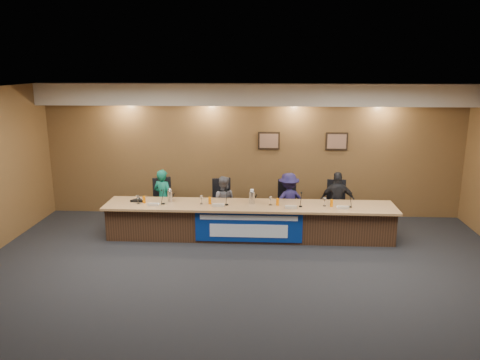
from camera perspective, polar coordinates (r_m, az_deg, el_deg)
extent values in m
plane|color=black|center=(7.95, 0.47, -13.15)|extent=(10.00, 10.00, 0.00)
cube|color=silver|center=(7.09, 0.53, 10.54)|extent=(10.00, 8.00, 0.04)
cube|color=brown|center=(11.26, 1.48, 3.60)|extent=(10.00, 0.04, 3.20)
cube|color=beige|center=(10.85, 1.48, 10.39)|extent=(10.00, 0.50, 0.50)
cube|color=#3F2617|center=(10.02, 1.15, -5.11)|extent=(6.00, 0.80, 0.70)
cube|color=#9E7347|center=(9.86, 1.15, -3.14)|extent=(6.10, 0.95, 0.05)
cube|color=navy|center=(9.62, 1.05, -5.74)|extent=(2.20, 0.02, 0.65)
cube|color=silver|center=(9.55, 1.06, -4.64)|extent=(2.00, 0.01, 0.10)
cube|color=silver|center=(9.64, 1.05, -6.22)|extent=(1.60, 0.01, 0.28)
cube|color=black|center=(11.18, 3.54, 4.80)|extent=(0.52, 0.04, 0.42)
cube|color=black|center=(11.30, 11.70, 4.64)|extent=(0.52, 0.04, 0.42)
imported|color=#0D5A45|center=(10.75, -9.34, -2.20)|extent=(0.57, 0.49, 1.33)
imported|color=#555359|center=(10.56, -2.10, -2.69)|extent=(0.61, 0.50, 1.20)
imported|color=#19143B|center=(10.52, 5.93, -2.58)|extent=(0.94, 0.73, 1.29)
imported|color=black|center=(10.62, 11.77, -2.53)|extent=(0.78, 0.33, 1.33)
cube|color=black|center=(10.90, -9.19, -2.99)|extent=(0.64, 0.64, 0.08)
cube|color=black|center=(10.69, -2.04, -3.15)|extent=(0.60, 0.60, 0.08)
cube|color=black|center=(10.66, 5.88, -3.27)|extent=(0.53, 0.53, 0.08)
cube|color=black|center=(10.77, 11.65, -3.31)|extent=(0.51, 0.51, 0.08)
cube|color=white|center=(9.88, -10.60, -2.92)|extent=(0.24, 0.08, 0.10)
cylinder|color=black|center=(10.01, -9.34, -2.86)|extent=(0.07, 0.07, 0.02)
cylinder|color=#E46C00|center=(10.14, -11.61, -2.36)|extent=(0.06, 0.06, 0.15)
cylinder|color=silver|center=(10.10, -12.33, -2.37)|extent=(0.08, 0.08, 0.18)
cube|color=white|center=(9.67, -2.69, -3.06)|extent=(0.24, 0.08, 0.10)
cylinder|color=black|center=(9.81, -1.63, -3.01)|extent=(0.07, 0.07, 0.02)
cylinder|color=#E46C00|center=(9.88, -3.70, -2.52)|extent=(0.06, 0.06, 0.15)
cylinder|color=silver|center=(9.89, -4.72, -2.43)|extent=(0.08, 0.08, 0.18)
cube|color=white|center=(9.58, 6.23, -3.29)|extent=(0.24, 0.08, 0.10)
cylinder|color=black|center=(9.77, 7.39, -3.20)|extent=(0.07, 0.07, 0.02)
cylinder|color=#E46C00|center=(9.80, 4.60, -2.68)|extent=(0.06, 0.06, 0.15)
cylinder|color=silver|center=(9.80, 3.73, -2.57)|extent=(0.08, 0.08, 0.18)
cube|color=white|center=(9.74, 12.48, -3.26)|extent=(0.24, 0.08, 0.10)
cylinder|color=black|center=(9.93, 13.23, -3.18)|extent=(0.07, 0.07, 0.02)
cylinder|color=#E46C00|center=(9.88, 11.10, -2.77)|extent=(0.06, 0.06, 0.15)
cylinder|color=silver|center=(9.87, 10.27, -2.66)|extent=(0.08, 0.08, 0.18)
cylinder|color=silver|center=(10.12, -8.51, -1.98)|extent=(0.11, 0.11, 0.24)
cylinder|color=silver|center=(9.88, 1.48, -2.16)|extent=(0.13, 0.13, 0.26)
cylinder|color=black|center=(10.30, -12.39, -2.43)|extent=(0.32, 0.32, 0.05)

